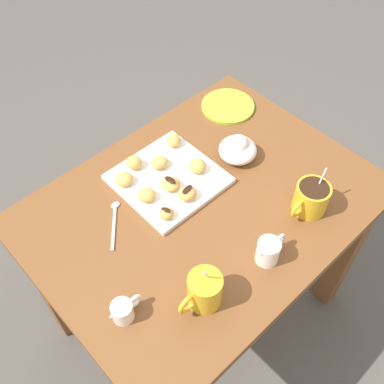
{
  "coord_description": "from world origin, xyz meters",
  "views": [
    {
      "loc": [
        0.56,
        0.55,
        1.72
      ],
      "look_at": [
        0.01,
        -0.04,
        0.73
      ],
      "focal_mm": 41.97,
      "sensor_mm": 36.0,
      "label": 1
    }
  ],
  "objects_px": {
    "beignet_5": "(187,193)",
    "dining_table": "(202,230)",
    "coffee_mug_mustard_left": "(311,198)",
    "ice_cream_bowl": "(238,149)",
    "coffee_mug_mustard_right": "(204,290)",
    "beignet_2": "(146,195)",
    "beignet_6": "(197,166)",
    "beignet_7": "(124,179)",
    "chocolate_sauce_pitcher": "(123,311)",
    "saucer_lime_left": "(228,106)",
    "beignet_1": "(170,184)",
    "beignet_0": "(134,163)",
    "beignet_4": "(166,213)",
    "beignet_8": "(173,140)",
    "cream_pitcher_white": "(269,250)",
    "pastry_plate_square": "(168,179)",
    "beignet_3": "(159,163)"
  },
  "relations": [
    {
      "from": "beignet_5",
      "to": "dining_table",
      "type": "bearing_deg",
      "value": 126.63
    },
    {
      "from": "coffee_mug_mustard_left",
      "to": "ice_cream_bowl",
      "type": "xyz_separation_m",
      "value": [
        0.0,
        -0.27,
        -0.01
      ]
    },
    {
      "from": "coffee_mug_mustard_right",
      "to": "beignet_2",
      "type": "height_order",
      "value": "coffee_mug_mustard_right"
    },
    {
      "from": "beignet_6",
      "to": "beignet_7",
      "type": "distance_m",
      "value": 0.22
    },
    {
      "from": "chocolate_sauce_pitcher",
      "to": "saucer_lime_left",
      "type": "distance_m",
      "value": 0.81
    },
    {
      "from": "coffee_mug_mustard_left",
      "to": "beignet_1",
      "type": "height_order",
      "value": "coffee_mug_mustard_left"
    },
    {
      "from": "dining_table",
      "to": "beignet_2",
      "type": "bearing_deg",
      "value": -44.09
    },
    {
      "from": "beignet_6",
      "to": "beignet_7",
      "type": "relative_size",
      "value": 1.04
    },
    {
      "from": "beignet_2",
      "to": "beignet_5",
      "type": "xyz_separation_m",
      "value": [
        -0.09,
        0.07,
        0.0
      ]
    },
    {
      "from": "beignet_7",
      "to": "beignet_6",
      "type": "bearing_deg",
      "value": 150.23
    },
    {
      "from": "dining_table",
      "to": "beignet_0",
      "type": "height_order",
      "value": "beignet_0"
    },
    {
      "from": "coffee_mug_mustard_left",
      "to": "beignet_0",
      "type": "height_order",
      "value": "coffee_mug_mustard_left"
    },
    {
      "from": "beignet_1",
      "to": "beignet_7",
      "type": "bearing_deg",
      "value": -50.47
    },
    {
      "from": "dining_table",
      "to": "beignet_1",
      "type": "relative_size",
      "value": 17.76
    },
    {
      "from": "coffee_mug_mustard_left",
      "to": "beignet_2",
      "type": "relative_size",
      "value": 2.72
    },
    {
      "from": "beignet_4",
      "to": "coffee_mug_mustard_left",
      "type": "bearing_deg",
      "value": 142.74
    },
    {
      "from": "saucer_lime_left",
      "to": "beignet_8",
      "type": "distance_m",
      "value": 0.27
    },
    {
      "from": "beignet_0",
      "to": "beignet_8",
      "type": "height_order",
      "value": "beignet_0"
    },
    {
      "from": "beignet_8",
      "to": "beignet_1",
      "type": "bearing_deg",
      "value": 45.72
    },
    {
      "from": "beignet_2",
      "to": "beignet_1",
      "type": "bearing_deg",
      "value": 169.36
    },
    {
      "from": "saucer_lime_left",
      "to": "beignet_4",
      "type": "relative_size",
      "value": 4.43
    },
    {
      "from": "beignet_5",
      "to": "beignet_2",
      "type": "bearing_deg",
      "value": -40.37
    },
    {
      "from": "cream_pitcher_white",
      "to": "ice_cream_bowl",
      "type": "distance_m",
      "value": 0.37
    },
    {
      "from": "beignet_1",
      "to": "beignet_6",
      "type": "xyz_separation_m",
      "value": [
        -0.1,
        0.0,
        0.0
      ]
    },
    {
      "from": "coffee_mug_mustard_right",
      "to": "beignet_5",
      "type": "height_order",
      "value": "coffee_mug_mustard_right"
    },
    {
      "from": "coffee_mug_mustard_right",
      "to": "chocolate_sauce_pitcher",
      "type": "bearing_deg",
      "value": -30.82
    },
    {
      "from": "beignet_0",
      "to": "beignet_5",
      "type": "distance_m",
      "value": 0.2
    },
    {
      "from": "dining_table",
      "to": "beignet_1",
      "type": "bearing_deg",
      "value": -68.69
    },
    {
      "from": "dining_table",
      "to": "beignet_8",
      "type": "bearing_deg",
      "value": -110.76
    },
    {
      "from": "chocolate_sauce_pitcher",
      "to": "beignet_5",
      "type": "height_order",
      "value": "chocolate_sauce_pitcher"
    },
    {
      "from": "coffee_mug_mustard_right",
      "to": "beignet_0",
      "type": "xyz_separation_m",
      "value": [
        -0.14,
        -0.45,
        -0.02
      ]
    },
    {
      "from": "saucer_lime_left",
      "to": "beignet_5",
      "type": "height_order",
      "value": "beignet_5"
    },
    {
      "from": "dining_table",
      "to": "ice_cream_bowl",
      "type": "distance_m",
      "value": 0.27
    },
    {
      "from": "beignet_4",
      "to": "saucer_lime_left",
      "type": "bearing_deg",
      "value": -155.21
    },
    {
      "from": "coffee_mug_mustard_left",
      "to": "beignet_5",
      "type": "relative_size",
      "value": 2.47
    },
    {
      "from": "coffee_mug_mustard_right",
      "to": "beignet_8",
      "type": "height_order",
      "value": "coffee_mug_mustard_right"
    },
    {
      "from": "pastry_plate_square",
      "to": "ice_cream_bowl",
      "type": "distance_m",
      "value": 0.23
    },
    {
      "from": "saucer_lime_left",
      "to": "beignet_0",
      "type": "bearing_deg",
      "value": 1.55
    },
    {
      "from": "pastry_plate_square",
      "to": "beignet_3",
      "type": "xyz_separation_m",
      "value": [
        -0.01,
        -0.05,
        0.02
      ]
    },
    {
      "from": "beignet_1",
      "to": "beignet_4",
      "type": "relative_size",
      "value": 1.33
    },
    {
      "from": "dining_table",
      "to": "saucer_lime_left",
      "type": "bearing_deg",
      "value": -145.45
    },
    {
      "from": "beignet_6",
      "to": "beignet_8",
      "type": "relative_size",
      "value": 1.1
    },
    {
      "from": "dining_table",
      "to": "chocolate_sauce_pitcher",
      "type": "height_order",
      "value": "chocolate_sauce_pitcher"
    },
    {
      "from": "saucer_lime_left",
      "to": "beignet_4",
      "type": "distance_m",
      "value": 0.51
    },
    {
      "from": "coffee_mug_mustard_left",
      "to": "beignet_2",
      "type": "height_order",
      "value": "coffee_mug_mustard_left"
    },
    {
      "from": "dining_table",
      "to": "beignet_5",
      "type": "bearing_deg",
      "value": -53.37
    },
    {
      "from": "beignet_8",
      "to": "coffee_mug_mustard_right",
      "type": "bearing_deg",
      "value": 56.35
    },
    {
      "from": "beignet_0",
      "to": "beignet_4",
      "type": "height_order",
      "value": "beignet_0"
    },
    {
      "from": "chocolate_sauce_pitcher",
      "to": "beignet_3",
      "type": "bearing_deg",
      "value": -140.85
    },
    {
      "from": "coffee_mug_mustard_left",
      "to": "beignet_7",
      "type": "xyz_separation_m",
      "value": [
        0.33,
        -0.42,
        -0.02
      ]
    }
  ]
}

